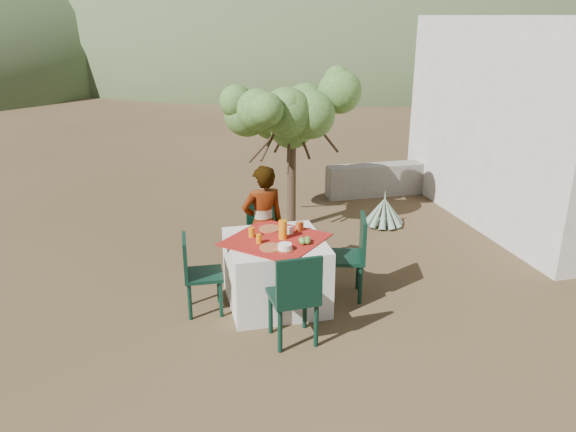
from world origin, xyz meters
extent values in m
plane|color=#372719|center=(0.00, 0.00, 0.00)|extent=(160.00, 160.00, 0.00)
cube|color=silver|center=(0.62, -0.02, 0.38)|extent=(1.02, 1.02, 0.75)
cube|color=maroon|center=(0.62, -0.02, 0.76)|extent=(1.30, 1.30, 0.01)
cylinder|color=black|center=(0.56, 0.71, 0.20)|extent=(0.04, 0.04, 0.41)
cylinder|color=black|center=(0.87, 0.75, 0.20)|extent=(0.04, 0.04, 0.41)
cylinder|color=black|center=(0.52, 1.02, 0.20)|extent=(0.04, 0.04, 0.41)
cylinder|color=black|center=(0.83, 1.06, 0.20)|extent=(0.04, 0.04, 0.41)
cube|color=black|center=(0.70, 0.89, 0.41)|extent=(0.43, 0.43, 0.04)
cube|color=black|center=(0.67, 1.06, 0.63)|extent=(0.38, 0.09, 0.40)
cylinder|color=black|center=(0.79, -0.61, 0.24)|extent=(0.05, 0.05, 0.47)
cylinder|color=black|center=(0.44, -0.63, 0.24)|extent=(0.05, 0.05, 0.47)
cylinder|color=black|center=(0.81, -0.97, 0.24)|extent=(0.05, 0.05, 0.47)
cylinder|color=black|center=(0.45, -0.98, 0.24)|extent=(0.05, 0.05, 0.47)
cube|color=black|center=(0.62, -0.80, 0.47)|extent=(0.46, 0.46, 0.04)
cube|color=black|center=(0.63, -1.00, 0.73)|extent=(0.44, 0.06, 0.46)
cylinder|color=black|center=(-0.01, -0.19, 0.21)|extent=(0.04, 0.04, 0.43)
cylinder|color=black|center=(0.01, 0.13, 0.21)|extent=(0.04, 0.04, 0.43)
cylinder|color=black|center=(-0.33, -0.17, 0.21)|extent=(0.04, 0.04, 0.43)
cylinder|color=black|center=(-0.31, 0.15, 0.21)|extent=(0.04, 0.04, 0.43)
cube|color=black|center=(-0.16, -0.02, 0.43)|extent=(0.42, 0.42, 0.04)
cube|color=black|center=(-0.34, -0.01, 0.65)|extent=(0.06, 0.40, 0.42)
cylinder|color=black|center=(1.28, 0.18, 0.24)|extent=(0.05, 0.05, 0.47)
cylinder|color=black|center=(1.18, -0.16, 0.24)|extent=(0.05, 0.05, 0.47)
cylinder|color=black|center=(1.62, 0.08, 0.24)|extent=(0.05, 0.05, 0.47)
cylinder|color=black|center=(1.52, -0.26, 0.24)|extent=(0.05, 0.05, 0.47)
cube|color=black|center=(1.40, -0.04, 0.47)|extent=(0.55, 0.55, 0.04)
cube|color=black|center=(1.59, -0.10, 0.72)|extent=(0.16, 0.43, 0.46)
imported|color=#8C6651|center=(0.61, 0.61, 0.71)|extent=(0.56, 0.42, 1.41)
cylinder|color=#4A3325|center=(1.35, 2.18, 0.76)|extent=(0.13, 0.13, 1.52)
sphere|color=#2D5A21|center=(1.35, 2.18, 1.52)|extent=(0.65, 0.65, 0.65)
sphere|color=#2D5A21|center=(1.94, 2.18, 1.69)|extent=(0.61, 0.61, 0.61)
sphere|color=#2D5A21|center=(0.80, 2.29, 1.63)|extent=(0.57, 0.57, 0.57)
sphere|color=#2D5A21|center=(1.45, 2.78, 1.74)|extent=(0.59, 0.59, 0.59)
sphere|color=#2D5A21|center=(1.40, 1.63, 1.58)|extent=(0.52, 0.52, 0.52)
sphere|color=gray|center=(2.73, 1.95, 0.04)|extent=(0.19, 0.19, 0.19)
cone|color=gray|center=(2.73, 1.95, 0.29)|extent=(0.11, 0.11, 0.56)
cone|color=gray|center=(2.85, 1.92, 0.23)|extent=(0.35, 0.15, 0.48)
cone|color=gray|center=(2.84, 2.00, 0.23)|extent=(0.33, 0.22, 0.49)
cone|color=gray|center=(2.79, 2.06, 0.23)|extent=(0.23, 0.32, 0.49)
cone|color=gray|center=(2.71, 2.07, 0.23)|extent=(0.14, 0.34, 0.48)
cone|color=gray|center=(2.64, 2.04, 0.23)|extent=(0.28, 0.29, 0.49)
cone|color=gray|center=(2.60, 1.97, 0.23)|extent=(0.35, 0.15, 0.48)
cone|color=gray|center=(2.61, 1.89, 0.23)|extent=(0.33, 0.22, 0.49)
cone|color=gray|center=(2.67, 1.83, 0.23)|extent=(0.23, 0.32, 0.49)
cone|color=gray|center=(2.75, 1.82, 0.23)|extent=(0.14, 0.34, 0.48)
cone|color=gray|center=(2.82, 1.85, 0.23)|extent=(0.28, 0.29, 0.49)
cube|color=silver|center=(5.60, 1.80, 1.50)|extent=(3.20, 4.20, 3.00)
cube|color=gray|center=(3.60, 3.40, 0.28)|extent=(2.60, 0.35, 0.55)
ellipsoid|color=#3C512D|center=(12.00, 36.00, 0.00)|extent=(48.00, 48.00, 20.00)
ellipsoid|color=gray|center=(-4.00, 52.00, 0.00)|extent=(60.00, 60.00, 24.00)
ellipsoid|color=gray|center=(28.00, 46.00, 0.00)|extent=(36.00, 36.00, 14.00)
cylinder|color=brown|center=(0.62, 0.27, 0.77)|extent=(0.25, 0.25, 0.01)
cylinder|color=brown|center=(0.53, -0.26, 0.77)|extent=(0.25, 0.25, 0.01)
cylinder|color=orange|center=(0.39, 0.09, 0.82)|extent=(0.07, 0.07, 0.11)
cylinder|color=orange|center=(0.43, -0.09, 0.81)|extent=(0.06, 0.06, 0.10)
cylinder|color=orange|center=(0.70, -0.02, 0.86)|extent=(0.09, 0.09, 0.20)
cylinder|color=brown|center=(0.65, -0.33, 0.77)|extent=(0.18, 0.18, 0.01)
cylinder|color=white|center=(0.65, -0.33, 0.80)|extent=(0.14, 0.14, 0.05)
cylinder|color=#BD5521|center=(0.92, 0.15, 0.81)|extent=(0.06, 0.06, 0.10)
cylinder|color=#BD5521|center=(0.96, 0.17, 0.81)|extent=(0.06, 0.06, 0.09)
cube|color=white|center=(0.81, 0.09, 0.80)|extent=(0.07, 0.05, 0.08)
sphere|color=#538631|center=(0.87, -0.20, 0.80)|extent=(0.07, 0.07, 0.07)
sphere|color=#538631|center=(0.93, -0.19, 0.80)|extent=(0.07, 0.07, 0.07)
sphere|color=#538631|center=(0.91, -0.25, 0.80)|extent=(0.07, 0.07, 0.07)
sphere|color=#538631|center=(0.87, -0.25, 0.80)|extent=(0.07, 0.07, 0.07)
camera|label=1|loc=(-0.55, -5.45, 3.04)|focal=35.00mm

